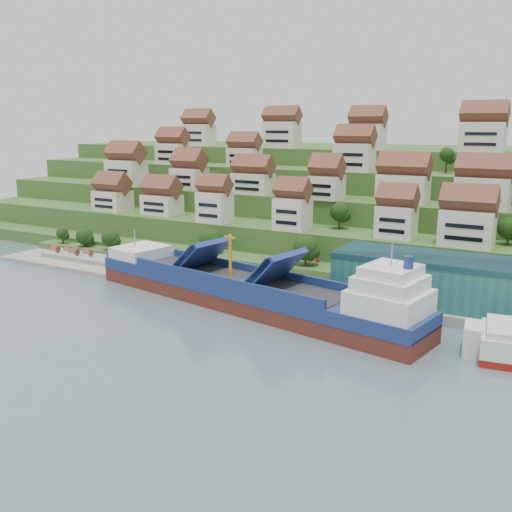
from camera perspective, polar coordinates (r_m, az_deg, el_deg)
The scene contains 10 objects.
ground at distance 130.56m, azimuth -3.27°, elevation -4.60°, with size 300.00×300.00×0.00m, color slate.
quay at distance 134.18m, azimuth 7.46°, elevation -3.71°, with size 180.00×14.00×2.20m, color gray.
pebble_beach at distance 175.75m, azimuth -17.18°, elevation -0.39°, with size 45.00×20.00×1.00m, color gray.
hillside at distance 220.60m, azimuth 11.48°, elevation 5.24°, with size 260.00×128.00×31.00m.
hillside_village at distance 178.83m, azimuth 7.54°, elevation 8.09°, with size 157.28×62.45×29.54m.
hillside_trees at distance 164.86m, azimuth 4.80°, elevation 4.91°, with size 143.75×61.82×30.64m.
warehouse at distance 126.57m, azimuth 21.43°, elevation -2.67°, with size 60.00×15.00×10.00m, color #276A63.
flagpole at distance 128.88m, azimuth 5.91°, elevation -1.70°, with size 1.28×0.16×8.00m.
beach_huts at distance 176.02m, azimuth -17.96°, elevation 0.11°, with size 14.40×3.70×2.20m.
cargo_ship at distance 124.76m, azimuth -0.27°, elevation -3.73°, with size 85.45×27.91×18.82m.
Camera 1 is at (67.82, -104.38, 39.40)m, focal length 40.00 mm.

